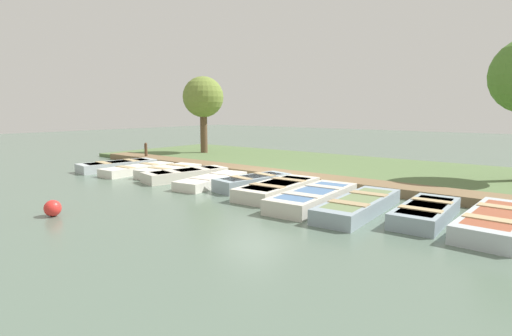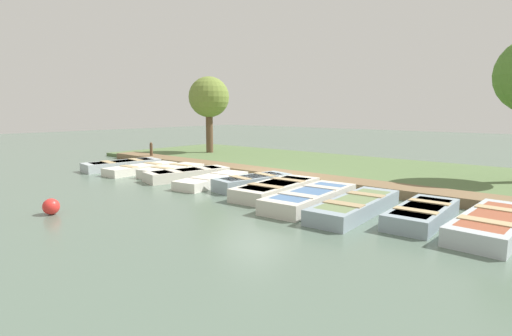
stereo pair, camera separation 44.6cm
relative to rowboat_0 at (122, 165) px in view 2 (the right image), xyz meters
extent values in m
plane|color=#566B5B|center=(-1.26, 6.63, -0.20)|extent=(80.00, 80.00, 0.00)
cube|color=#567042|center=(-6.26, 6.63, -0.11)|extent=(8.00, 24.00, 0.18)
cube|color=brown|center=(-2.54, 6.63, -0.05)|extent=(1.16, 20.80, 0.29)
cube|color=#B2BCC1|center=(0.00, 0.00, -0.01)|extent=(3.41, 1.53, 0.37)
cube|color=#994C33|center=(0.00, 0.00, 0.16)|extent=(2.79, 1.21, 0.03)
cube|color=tan|center=(0.62, -0.09, 0.19)|extent=(0.47, 1.02, 0.03)
cube|color=tan|center=(-0.62, 0.09, 0.19)|extent=(0.47, 1.02, 0.03)
cube|color=silver|center=(0.00, 1.46, -0.04)|extent=(3.17, 1.09, 0.32)
cube|color=beige|center=(0.00, 1.46, 0.11)|extent=(2.60, 0.86, 0.03)
cube|color=tan|center=(0.59, 1.48, 0.14)|extent=(0.35, 0.90, 0.03)
cube|color=tan|center=(-0.60, 1.43, 0.14)|extent=(0.35, 0.90, 0.03)
cube|color=silver|center=(-0.43, 2.96, -0.02)|extent=(2.82, 1.45, 0.35)
cube|color=teal|center=(-0.43, 2.96, 0.14)|extent=(2.31, 1.14, 0.03)
cube|color=tan|center=(0.08, 3.02, 0.17)|extent=(0.39, 1.07, 0.03)
cube|color=tan|center=(-0.94, 2.90, 0.17)|extent=(0.39, 1.07, 0.03)
cube|color=beige|center=(-0.22, 4.20, -0.01)|extent=(3.35, 1.69, 0.37)
cube|color=#994C33|center=(-0.22, 4.20, 0.16)|extent=(2.74, 1.34, 0.03)
cube|color=beige|center=(0.38, 4.07, 0.19)|extent=(0.52, 0.97, 0.03)
cube|color=beige|center=(-0.81, 4.34, 0.19)|extent=(0.52, 0.97, 0.03)
cube|color=silver|center=(-0.03, 5.77, -0.04)|extent=(3.18, 1.41, 0.31)
cube|color=#994C33|center=(-0.03, 5.77, 0.10)|extent=(2.60, 1.12, 0.02)
cube|color=beige|center=(0.55, 5.85, 0.13)|extent=(0.43, 0.95, 0.03)
cube|color=beige|center=(-0.61, 5.69, 0.13)|extent=(0.43, 0.95, 0.03)
cube|color=#8C9EA8|center=(-0.46, 7.27, 0.01)|extent=(2.87, 1.44, 0.42)
cube|color=#994C33|center=(-0.46, 7.27, 0.20)|extent=(2.34, 1.14, 0.03)
cube|color=tan|center=(0.06, 7.18, 0.23)|extent=(0.43, 0.91, 0.03)
cube|color=tan|center=(-0.97, 7.37, 0.23)|extent=(0.43, 0.91, 0.03)
cube|color=beige|center=(-0.11, 8.56, 0.00)|extent=(3.37, 1.42, 0.39)
cube|color=#6B7F51|center=(-0.11, 8.56, 0.18)|extent=(2.76, 1.12, 0.03)
cube|color=tan|center=(0.51, 8.59, 0.21)|extent=(0.40, 1.14, 0.03)
cube|color=tan|center=(-0.74, 8.52, 0.21)|extent=(0.40, 1.14, 0.03)
cube|color=beige|center=(0.32, 10.06, 0.00)|extent=(3.58, 1.39, 0.40)
cube|color=#4C709E|center=(0.32, 10.06, 0.19)|extent=(2.93, 1.10, 0.03)
cube|color=beige|center=(0.99, 10.10, 0.22)|extent=(0.42, 1.10, 0.03)
cube|color=beige|center=(-0.34, 10.02, 0.22)|extent=(0.42, 1.10, 0.03)
cube|color=#8C9EA8|center=(0.34, 11.41, -0.01)|extent=(3.61, 1.21, 0.37)
cube|color=#6B7F51|center=(0.34, 11.41, 0.16)|extent=(2.96, 0.95, 0.03)
cube|color=tan|center=(1.02, 11.44, 0.19)|extent=(0.40, 0.98, 0.03)
cube|color=tan|center=(-0.34, 11.38, 0.19)|extent=(0.40, 0.98, 0.03)
cube|color=#8C9EA8|center=(0.01, 12.97, -0.01)|extent=(2.83, 1.11, 0.37)
cube|color=#4C709E|center=(0.01, 12.97, 0.16)|extent=(2.32, 0.87, 0.03)
cube|color=tan|center=(0.54, 12.98, 0.19)|extent=(0.31, 0.95, 0.03)
cube|color=tan|center=(-0.52, 12.95, 0.19)|extent=(0.31, 0.95, 0.03)
cube|color=#B2BCC1|center=(-0.10, 14.43, 0.00)|extent=(3.48, 1.29, 0.39)
cube|color=#994C33|center=(-0.10, 14.43, 0.18)|extent=(2.85, 1.01, 0.03)
cube|color=tan|center=(0.55, 14.40, 0.20)|extent=(0.39, 1.07, 0.03)
cube|color=tan|center=(-0.76, 14.46, 0.20)|extent=(0.39, 1.07, 0.03)
cylinder|color=brown|center=(-2.49, -1.34, 0.25)|extent=(0.15, 0.15, 0.88)
sphere|color=brown|center=(-2.49, -1.34, 0.71)|extent=(0.13, 0.13, 0.13)
sphere|color=red|center=(5.40, 5.59, 0.01)|extent=(0.41, 0.41, 0.41)
cylinder|color=brown|center=(-6.27, -1.03, 1.16)|extent=(0.40, 0.40, 2.71)
sphere|color=olive|center=(-6.27, -1.03, 3.14)|extent=(2.30, 2.30, 2.30)
camera|label=1|loc=(9.82, 15.55, 2.44)|focal=28.00mm
camera|label=2|loc=(9.54, 15.89, 2.44)|focal=28.00mm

